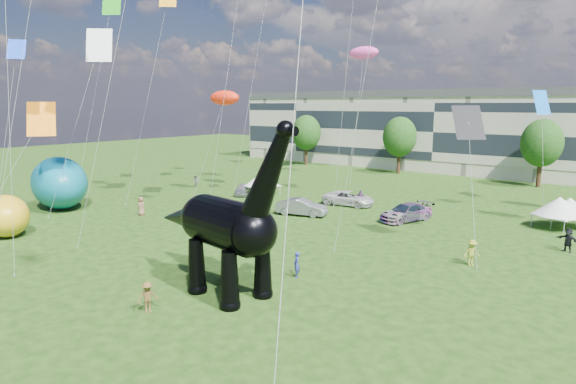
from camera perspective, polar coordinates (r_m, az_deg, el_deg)
The scene contains 17 objects.
ground at distance 28.82m, azimuth -12.42°, elevation -11.79°, with size 220.00×220.00×0.00m, color #16330C.
terrace_row at distance 83.95m, azimuth 18.24°, elevation 6.58°, with size 78.00×11.00×12.00m, color beige.
tree_far_left at distance 86.41m, azimuth 2.18°, elevation 7.37°, with size 5.20×5.20×9.44m.
tree_mid_left at distance 77.19m, azimuth 13.11°, elevation 6.76°, with size 5.20×5.20×9.44m.
tree_mid_right at distance 71.00m, azimuth 27.91°, elevation 5.55°, with size 5.20×5.20×9.44m.
dinosaur_sculpture at distance 27.65m, azimuth -7.78°, elevation -4.01°, with size 12.78×4.10×10.40m.
car_silver at distance 58.14m, azimuth -5.38°, elevation 0.31°, with size 1.58×3.92×1.34m, color silver.
car_grey at distance 47.20m, azimuth 1.64°, elevation -1.81°, with size 1.73×4.95×1.63m, color gray.
car_white at distance 52.22m, azimuth 7.18°, elevation -0.75°, with size 2.56×5.55×1.54m, color silver.
car_dark at distance 46.26m, azimuth 13.81°, elevation -2.36°, with size 2.27×5.57×1.62m, color #595960.
gazebo_near at distance 49.13m, azimuth 30.40°, elevation -1.50°, with size 4.58×4.58×2.66m.
gazebo_far at distance 48.16m, azimuth 29.48°, elevation -1.49°, with size 5.31×5.31×2.83m.
gazebo_left at distance 57.40m, azimuth -3.08°, elevation 1.55°, with size 4.56×4.56×2.83m.
inflatable_teal at distance 55.51m, azimuth -25.46°, elevation 0.99°, with size 8.63×5.39×5.39m, color #0B6E8A.
inflatable_yellow at distance 45.73m, azimuth -30.42°, elevation -2.47°, with size 4.51×3.47×3.47m, color gold.
visitors at distance 40.37m, azimuth 6.74°, elevation -3.88°, with size 51.84×36.28×1.86m.
kites at distance 53.34m, azimuth 9.30°, elevation 17.08°, with size 50.41×52.71×27.47m.
Camera 1 is at (20.91, -16.67, 10.73)m, focal length 30.00 mm.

